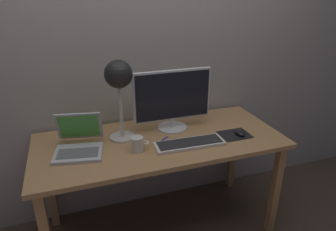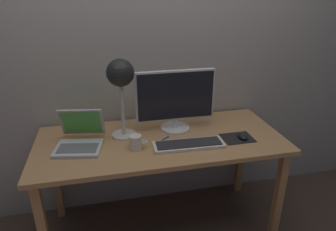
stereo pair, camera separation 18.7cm
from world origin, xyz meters
TOP-DOWN VIEW (x-y plane):
  - ground_plane at (0.00, 0.00)m, footprint 4.80×4.80m
  - back_wall at (0.00, 0.40)m, footprint 4.80×0.06m
  - desk at (0.00, 0.00)m, footprint 1.60×0.70m
  - monitor at (0.13, 0.12)m, footprint 0.54×0.20m
  - keyboard_main at (0.15, -0.14)m, footprint 0.44×0.16m
  - laptop at (-0.50, 0.03)m, footprint 0.32×0.35m
  - desk_lamp at (-0.23, 0.09)m, footprint 0.17×0.17m
  - mousepad at (0.49, -0.11)m, footprint 0.20×0.16m
  - mouse at (0.52, -0.12)m, footprint 0.06×0.10m
  - coffee_mug at (-0.17, -0.10)m, footprint 0.11×0.07m
  - pen at (0.00, -0.04)m, footprint 0.11×0.09m

SIDE VIEW (x-z plane):
  - ground_plane at x=0.00m, z-range 0.00..0.00m
  - desk at x=0.00m, z-range 0.29..1.03m
  - mousepad at x=0.49m, z-range 0.74..0.74m
  - pen at x=0.00m, z-range 0.74..0.75m
  - keyboard_main at x=0.15m, z-range 0.74..0.76m
  - mouse at x=0.52m, z-range 0.74..0.78m
  - coffee_mug at x=-0.17m, z-range 0.74..0.83m
  - laptop at x=-0.50m, z-range 0.69..0.91m
  - monitor at x=0.13m, z-range 0.75..1.17m
  - desk_lamp at x=-0.23m, z-range 0.88..1.39m
  - back_wall at x=0.00m, z-range 0.00..2.60m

